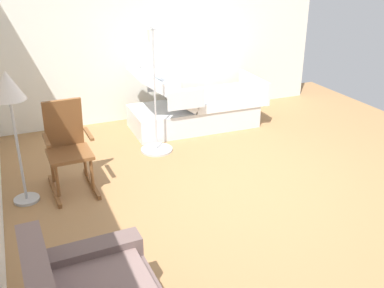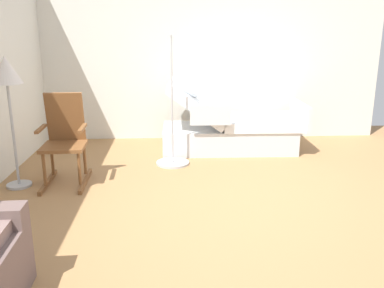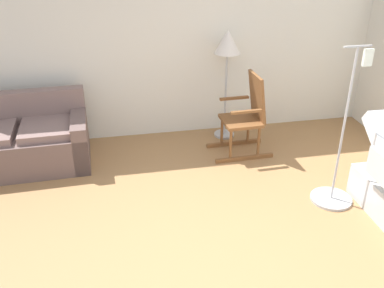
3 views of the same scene
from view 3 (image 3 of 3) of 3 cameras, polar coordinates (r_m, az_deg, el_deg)
The scene contains 6 objects.
ground_plane at distance 3.99m, azimuth 2.98°, elevation -14.77°, with size 7.12×7.12×0.00m, color #9E7247.
back_wall at distance 5.79m, azimuth -3.28°, elevation 13.99°, with size 5.90×0.10×2.70m, color silver.
couch at distance 5.60m, azimuth -21.83°, elevation 0.17°, with size 1.63×0.91×0.85m.
rocking_chair at distance 5.47m, azimuth 7.27°, elevation 3.68°, with size 0.78×0.52×1.05m.
floor_lamp at distance 5.67m, azimuth 4.72°, elevation 12.41°, with size 0.34×0.34×1.48m.
iv_pole at distance 4.80m, azimuth 18.46°, elevation -4.59°, with size 0.44×0.44×1.69m.
Camera 3 is at (-0.77, -2.87, 2.67)m, focal length 40.13 mm.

